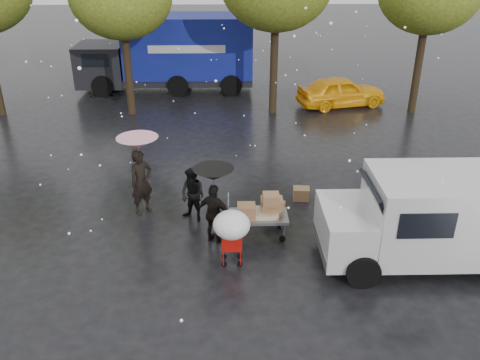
{
  "coord_description": "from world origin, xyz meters",
  "views": [
    {
      "loc": [
        0.64,
        -10.78,
        7.07
      ],
      "look_at": [
        0.9,
        1.0,
        1.24
      ],
      "focal_mm": 38.0,
      "sensor_mm": 36.0,
      "label": 1
    }
  ],
  "objects_px": {
    "vendor_cart": "(261,210)",
    "yellow_taxi": "(341,92)",
    "person_black": "(214,214)",
    "blue_truck": "(171,53)",
    "shopping_cart": "(232,227)",
    "person_pink": "(141,182)",
    "white_van": "(435,217)"
  },
  "relations": [
    {
      "from": "vendor_cart",
      "to": "shopping_cart",
      "type": "height_order",
      "value": "shopping_cart"
    },
    {
      "from": "person_black",
      "to": "person_pink",
      "type": "bearing_deg",
      "value": -9.28
    },
    {
      "from": "shopping_cart",
      "to": "person_black",
      "type": "bearing_deg",
      "value": 111.04
    },
    {
      "from": "shopping_cart",
      "to": "blue_truck",
      "type": "bearing_deg",
      "value": 100.61
    },
    {
      "from": "person_pink",
      "to": "person_black",
      "type": "relative_size",
      "value": 1.17
    },
    {
      "from": "yellow_taxi",
      "to": "person_black",
      "type": "bearing_deg",
      "value": 139.85
    },
    {
      "from": "shopping_cart",
      "to": "blue_truck",
      "type": "height_order",
      "value": "blue_truck"
    },
    {
      "from": "person_pink",
      "to": "shopping_cart",
      "type": "distance_m",
      "value": 3.57
    },
    {
      "from": "person_pink",
      "to": "white_van",
      "type": "distance_m",
      "value": 7.5
    },
    {
      "from": "person_pink",
      "to": "blue_truck",
      "type": "distance_m",
      "value": 12.14
    },
    {
      "from": "blue_truck",
      "to": "white_van",
      "type": "bearing_deg",
      "value": -62.94
    },
    {
      "from": "vendor_cart",
      "to": "yellow_taxi",
      "type": "bearing_deg",
      "value": 68.5
    },
    {
      "from": "blue_truck",
      "to": "yellow_taxi",
      "type": "height_order",
      "value": "blue_truck"
    },
    {
      "from": "person_pink",
      "to": "vendor_cart",
      "type": "height_order",
      "value": "person_pink"
    },
    {
      "from": "person_black",
      "to": "vendor_cart",
      "type": "bearing_deg",
      "value": -140.17
    },
    {
      "from": "white_van",
      "to": "blue_truck",
      "type": "distance_m",
      "value": 16.33
    },
    {
      "from": "blue_truck",
      "to": "shopping_cart",
      "type": "bearing_deg",
      "value": -79.39
    },
    {
      "from": "vendor_cart",
      "to": "yellow_taxi",
      "type": "xyz_separation_m",
      "value": [
        4.16,
        10.55,
        -0.07
      ]
    },
    {
      "from": "white_van",
      "to": "blue_truck",
      "type": "xyz_separation_m",
      "value": [
        -7.42,
        14.53,
        0.6
      ]
    },
    {
      "from": "person_pink",
      "to": "vendor_cart",
      "type": "bearing_deg",
      "value": -63.67
    },
    {
      "from": "person_black",
      "to": "shopping_cart",
      "type": "bearing_deg",
      "value": 138.91
    },
    {
      "from": "person_pink",
      "to": "white_van",
      "type": "bearing_deg",
      "value": -60.73
    },
    {
      "from": "blue_truck",
      "to": "vendor_cart",
      "type": "bearing_deg",
      "value": -75.28
    },
    {
      "from": "person_black",
      "to": "blue_truck",
      "type": "xyz_separation_m",
      "value": [
        -2.34,
        13.63,
        0.97
      ]
    },
    {
      "from": "vendor_cart",
      "to": "blue_truck",
      "type": "xyz_separation_m",
      "value": [
        -3.51,
        13.38,
        1.03
      ]
    },
    {
      "from": "person_pink",
      "to": "blue_truck",
      "type": "xyz_separation_m",
      "value": [
        -0.33,
        12.1,
        0.84
      ]
    },
    {
      "from": "person_black",
      "to": "blue_truck",
      "type": "relative_size",
      "value": 0.19
    },
    {
      "from": "person_black",
      "to": "shopping_cart",
      "type": "height_order",
      "value": "person_black"
    },
    {
      "from": "vendor_cart",
      "to": "shopping_cart",
      "type": "xyz_separation_m",
      "value": [
        -0.76,
        -1.33,
        0.34
      ]
    },
    {
      "from": "blue_truck",
      "to": "yellow_taxi",
      "type": "distance_m",
      "value": 8.25
    },
    {
      "from": "vendor_cart",
      "to": "yellow_taxi",
      "type": "height_order",
      "value": "yellow_taxi"
    },
    {
      "from": "person_pink",
      "to": "blue_truck",
      "type": "height_order",
      "value": "blue_truck"
    }
  ]
}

